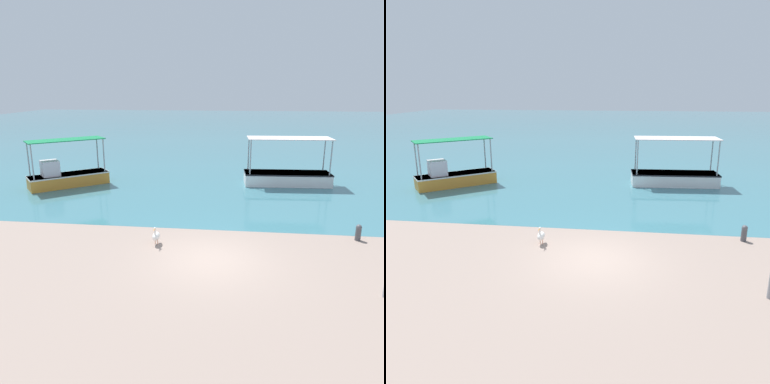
% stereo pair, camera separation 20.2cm
% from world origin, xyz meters
% --- Properties ---
extents(ground, '(120.00, 120.00, 0.00)m').
position_xyz_m(ground, '(0.00, 0.00, 0.00)').
color(ground, gray).
extents(harbor_water, '(110.00, 90.00, 0.00)m').
position_xyz_m(harbor_water, '(0.00, 48.00, 0.00)').
color(harbor_water, teal).
rests_on(harbor_water, ground).
extents(fishing_boat_outer, '(5.59, 2.15, 3.06)m').
position_xyz_m(fishing_boat_outer, '(4.17, 11.70, 0.59)').
color(fishing_boat_outer, white).
rests_on(fishing_boat_outer, harbor_water).
extents(fishing_boat_far_left, '(4.79, 4.32, 3.00)m').
position_xyz_m(fishing_boat_far_left, '(-9.95, 9.65, 0.68)').
color(fishing_boat_far_left, orange).
rests_on(fishing_boat_far_left, harbor_water).
extents(pelican, '(0.30, 0.80, 0.80)m').
position_xyz_m(pelican, '(-2.29, 1.14, 0.38)').
color(pelican, '#E0997A').
rests_on(pelican, ground).
extents(mooring_bollard, '(0.24, 0.24, 0.69)m').
position_xyz_m(mooring_bollard, '(5.96, 2.54, 0.37)').
color(mooring_bollard, '#47474C').
rests_on(mooring_bollard, ground).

